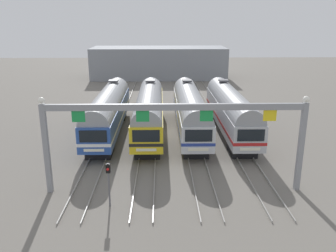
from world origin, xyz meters
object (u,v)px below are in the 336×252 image
commuter_train_yellow (149,110)px  catenary_gantry (175,123)px  commuter_train_blue (108,110)px  commuter_train_stainless (231,109)px  commuter_train_silver (190,109)px  yard_signal_mast (108,177)px

commuter_train_yellow → catenary_gantry: bearing=-80.8°
commuter_train_blue → commuter_train_stainless: (13.11, 0.00, 0.00)m
commuter_train_blue → commuter_train_silver: size_ratio=1.00×
commuter_train_silver → commuter_train_stainless: size_ratio=1.00×
commuter_train_yellow → commuter_train_silver: 4.37m
commuter_train_blue → commuter_train_yellow: (4.37, 0.00, 0.00)m
commuter_train_blue → yard_signal_mast: commuter_train_blue is taller
catenary_gantry → yard_signal_mast: (-4.37, -2.22, -2.99)m
commuter_train_yellow → commuter_train_stainless: size_ratio=1.00×
commuter_train_yellow → yard_signal_mast: commuter_train_yellow is taller
catenary_gantry → yard_signal_mast: catenary_gantry is taller
commuter_train_yellow → yard_signal_mast: size_ratio=5.86×
commuter_train_yellow → commuter_train_stainless: same height
catenary_gantry → commuter_train_silver: bearing=80.8°
commuter_train_silver → commuter_train_stainless: 4.37m
commuter_train_blue → catenary_gantry: catenary_gantry is taller
commuter_train_yellow → catenary_gantry: size_ratio=0.98×
catenary_gantry → commuter_train_blue: bearing=115.9°
commuter_train_blue → commuter_train_silver: bearing=0.0°
commuter_train_yellow → commuter_train_stainless: 8.74m
commuter_train_silver → commuter_train_blue: bearing=180.0°
commuter_train_yellow → commuter_train_silver: size_ratio=1.00×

